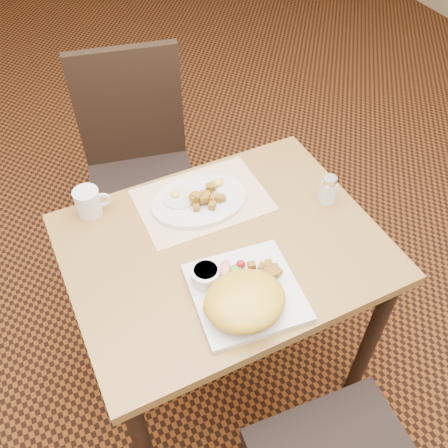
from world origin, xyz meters
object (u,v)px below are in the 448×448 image
Objects in this scene: salt_shaker at (328,190)px; coffee_mug at (89,202)px; plate_oval at (199,200)px; plate_square at (246,292)px; chair_far at (139,160)px; table at (224,267)px.

coffee_mug is at bearing 157.56° from salt_shaker.
plate_oval is 2.81× the size of coffee_mug.
plate_oval is (0.03, 0.37, 0.00)m from plate_square.
chair_far is 0.56m from coffee_mug.
table is at bearing 82.46° from plate_square.
chair_far is at bearing 56.92° from coffee_mug.
plate_oval is at bearing -19.09° from coffee_mug.
salt_shaker is at bearing 27.16° from plate_square.
chair_far reaches higher than plate_square.
table is 0.22m from plate_square.
salt_shaker is (0.37, 0.02, 0.16)m from table.
coffee_mug is (-0.29, 0.48, 0.04)m from plate_square.
salt_shaker is (0.39, 0.20, 0.04)m from plate_square.
salt_shaker reaches higher than table.
coffee_mug is at bearing 136.31° from table.
plate_square is at bearing -59.17° from coffee_mug.
chair_far is at bearing 94.54° from plate_oval.
chair_far reaches higher than table.
chair_far is 0.58m from plate_oval.
chair_far is 3.19× the size of plate_oval.
table is 0.46m from coffee_mug.
plate_oval is at bearing 88.15° from table.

